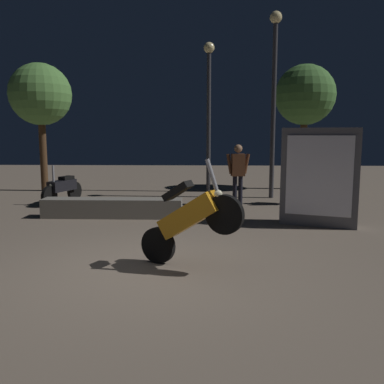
{
  "coord_description": "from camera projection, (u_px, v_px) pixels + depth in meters",
  "views": [
    {
      "loc": [
        0.81,
        -5.79,
        1.98
      ],
      "look_at": [
        0.58,
        1.08,
        1.0
      ],
      "focal_mm": 38.57,
      "sensor_mm": 36.0,
      "label": 1
    }
  ],
  "objects": [
    {
      "name": "ground_plane",
      "position": [
        150.0,
        270.0,
        6.03
      ],
      "size": [
        40.0,
        40.0,
        0.0
      ],
      "primitive_type": "plane",
      "color": "#756656"
    },
    {
      "name": "motorcycle_orange_foreground",
      "position": [
        189.0,
        219.0,
        5.99
      ],
      "size": [
        1.54,
        0.82,
        1.63
      ],
      "rotation": [
        0.0,
        0.0,
        -0.45
      ],
      "color": "black",
      "rests_on": "ground_plane"
    },
    {
      "name": "motorcycle_black_parked_left",
      "position": [
        62.0,
        188.0,
        11.74
      ],
      "size": [
        0.65,
        1.6,
        1.11
      ],
      "rotation": [
        0.0,
        0.0,
        4.37
      ],
      "color": "black",
      "rests_on": "ground_plane"
    },
    {
      "name": "person_rider_beside",
      "position": [
        238.0,
        169.0,
        11.35
      ],
      "size": [
        0.67,
        0.29,
        1.68
      ],
      "rotation": [
        0.0,
        0.0,
        4.86
      ],
      "color": "black",
      "rests_on": "ground_plane"
    },
    {
      "name": "person_bystander_far",
      "position": [
        306.0,
        170.0,
        11.46
      ],
      "size": [
        0.37,
        0.63,
        1.64
      ],
      "rotation": [
        0.0,
        0.0,
        5.82
      ],
      "color": "black",
      "rests_on": "ground_plane"
    },
    {
      "name": "streetlamp_near",
      "position": [
        209.0,
        98.0,
        13.72
      ],
      "size": [
        0.36,
        0.36,
        4.94
      ],
      "color": "#38383D",
      "rests_on": "ground_plane"
    },
    {
      "name": "streetlamp_far",
      "position": [
        274.0,
        83.0,
        12.33
      ],
      "size": [
        0.36,
        0.36,
        5.53
      ],
      "color": "#38383D",
      "rests_on": "ground_plane"
    },
    {
      "name": "tree_left_bg",
      "position": [
        40.0,
        95.0,
        13.97
      ],
      "size": [
        2.08,
        2.08,
        4.34
      ],
      "color": "#4C331E",
      "rests_on": "ground_plane"
    },
    {
      "name": "tree_center_bg",
      "position": [
        305.0,
        96.0,
        14.42
      ],
      "size": [
        2.1,
        2.1,
        4.37
      ],
      "color": "#4C331E",
      "rests_on": "ground_plane"
    },
    {
      "name": "kiosk_billboard",
      "position": [
        320.0,
        177.0,
        8.85
      ],
      "size": [
        1.68,
        1.0,
        2.1
      ],
      "rotation": [
        0.0,
        0.0,
        2.8
      ],
      "color": "#595960",
      "rests_on": "ground_plane"
    },
    {
      "name": "planter_wall_low",
      "position": [
        112.0,
        208.0,
        9.78
      ],
      "size": [
        3.3,
        0.5,
        0.45
      ],
      "color": "gray",
      "rests_on": "ground_plane"
    }
  ]
}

